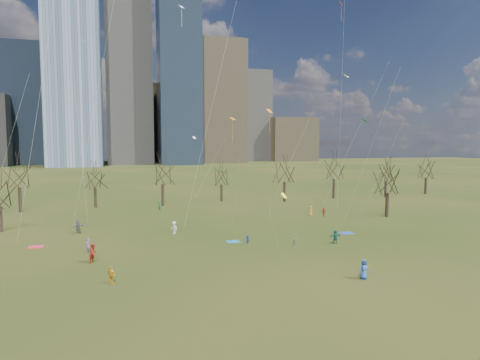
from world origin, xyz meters
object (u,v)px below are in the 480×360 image
object	(u,v)px
blanket_navy	(347,233)
person_2	(93,253)
blanket_crimson	(36,247)
blanket_teal	(233,242)
person_0	(364,269)
person_4	(111,275)

from	to	relation	value
blanket_navy	person_2	distance (m)	31.46
blanket_crimson	person_2	size ratio (longest dim) A/B	0.85
blanket_teal	person_2	size ratio (longest dim) A/B	0.85
blanket_teal	person_0	xyz separation A→B (m)	(7.18, -16.65, 0.85)
person_4	person_0	bearing A→B (deg)	-145.32
blanket_teal	blanket_crimson	size ratio (longest dim) A/B	1.00
person_0	person_4	world-z (taller)	person_0
blanket_crimson	person_0	distance (m)	35.59
person_0	person_2	bearing A→B (deg)	159.83
blanket_teal	blanket_navy	bearing A→B (deg)	2.16
blanket_navy	blanket_crimson	size ratio (longest dim) A/B	1.00
person_2	person_0	bearing A→B (deg)	-79.97
blanket_crimson	person_0	bearing A→B (deg)	-34.63
blanket_teal	person_4	bearing A→B (deg)	-138.93
blanket_crimson	person_2	bearing A→B (deg)	-51.97
blanket_navy	blanket_teal	bearing A→B (deg)	-177.84
blanket_teal	person_2	bearing A→B (deg)	-162.53
blanket_navy	person_2	world-z (taller)	person_2
blanket_crimson	person_2	xyz separation A→B (m)	(6.61, -8.45, 0.93)
blanket_navy	person_2	xyz separation A→B (m)	(-30.97, -5.46, 0.93)
person_2	person_4	distance (m)	7.30
person_0	person_2	world-z (taller)	person_2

